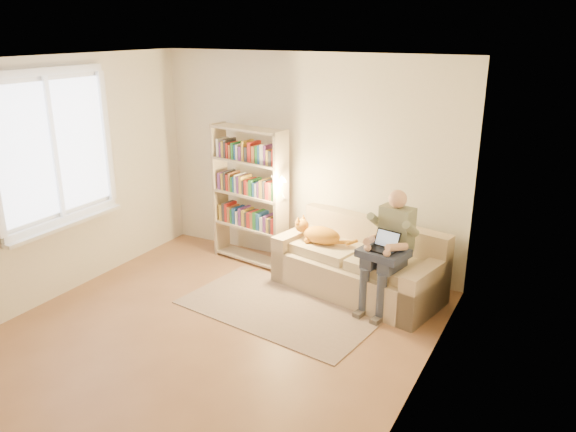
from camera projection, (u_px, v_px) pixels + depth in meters
The scene contains 13 objects.
floor at pixel (202, 341), 5.39m from camera, with size 4.50×4.50×0.00m, color #8B5E3F.
ceiling at pixel (186, 62), 4.56m from camera, with size 4.00×4.50×0.02m, color white.
wall_left at pixel (40, 185), 5.87m from camera, with size 0.02×4.50×2.60m, color silver.
wall_right at pixel (416, 254), 4.08m from camera, with size 0.02×4.50×2.60m, color silver.
wall_back at pixel (307, 162), 6.85m from camera, with size 4.00×0.02×2.60m, color silver.
window at pixel (59, 174), 5.99m from camera, with size 0.12×1.52×1.69m.
sofa at pixel (359, 267), 6.34m from camera, with size 2.00×1.21×0.79m.
person at pixel (390, 244), 5.81m from camera, with size 0.45×0.61×1.29m.
cat at pixel (321, 234), 6.42m from camera, with size 0.69×0.33×0.25m.
blanket at pixel (379, 251), 5.79m from camera, with size 0.47×0.38×0.08m, color #262D43.
laptop at pixel (380, 243), 5.77m from camera, with size 0.32×0.29×0.23m.
bookshelf at pixel (250, 189), 6.94m from camera, with size 1.15×0.48×1.74m.
rug at pixel (281, 307), 6.04m from camera, with size 2.08×1.23×0.01m, color gray.
Camera 1 is at (2.96, -3.77, 2.88)m, focal length 35.00 mm.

